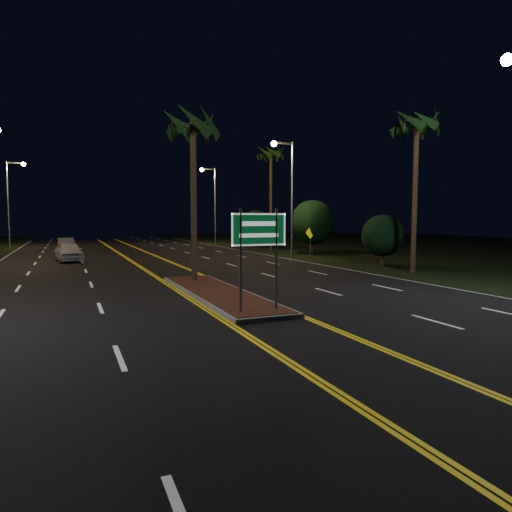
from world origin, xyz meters
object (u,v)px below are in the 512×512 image
highway_sign (259,239)px  streetlight_left_far (12,194)px  shrub_near (383,235)px  median_island (218,293)px  car_near (69,250)px  shrub_far (256,225)px  car_far (66,244)px  palm_median (193,125)px  streetlight_right_far (212,197)px  streetlight_right_mid (288,185)px  palm_right_far (271,155)px  palm_right_near (417,124)px  shrub_mid (313,222)px  warning_sign (310,237)px

highway_sign → streetlight_left_far: streetlight_left_far is taller
highway_sign → shrub_near: highway_sign is taller
median_island → car_near: bearing=106.6°
shrub_far → car_far: (-19.36, -0.36, -1.61)m
highway_sign → palm_median: bearing=90.0°
streetlight_right_far → palm_median: bearing=-108.6°
highway_sign → streetlight_right_mid: size_ratio=0.36×
streetlight_right_far → car_far: size_ratio=2.05×
highway_sign → streetlight_right_far: size_ratio=0.36×
palm_median → palm_right_far: size_ratio=0.81×
streetlight_right_far → shrub_far: size_ratio=2.27×
palm_median → streetlight_right_far: bearing=71.4°
shrub_near → car_far: (-19.06, 21.64, -1.22)m
highway_sign → palm_median: palm_median is taller
streetlight_right_mid → streetlight_right_far: 20.00m
shrub_near → palm_right_near: bearing=-104.0°
median_island → palm_right_near: palm_right_near is taller
shrub_near → car_near: size_ratio=0.67×
highway_sign → car_far: highway_sign is taller
shrub_mid → car_near: shrub_mid is taller
palm_right_far → shrub_far: 9.13m
streetlight_left_far → car_far: size_ratio=2.05×
shrub_mid → palm_right_far: bearing=101.3°
palm_right_near → shrub_near: 7.50m
car_near → palm_right_far: bearing=8.3°
palm_right_near → shrub_far: bearing=87.1°
shrub_near → car_far: 28.86m
streetlight_right_mid → car_far: streetlight_right_mid is taller
palm_right_near → streetlight_right_mid: bearing=98.9°
streetlight_left_far → streetlight_right_far: same height
palm_median → car_far: (-5.56, 25.14, -6.54)m
highway_sign → palm_right_far: palm_right_far is taller
palm_right_near → car_far: 32.24m
streetlight_right_mid → palm_right_far: size_ratio=0.87×
car_near → shrub_mid: bearing=-10.1°
palm_right_far → streetlight_left_far: bearing=149.1°
streetlight_left_far → shrub_far: 25.90m
palm_right_far → car_far: palm_right_far is taller
palm_right_far → car_far: 20.97m
streetlight_right_far → palm_median: 33.28m
streetlight_left_far → palm_median: (10.61, -33.50, 1.62)m
car_near → warning_sign: (18.36, -2.31, 0.74)m
streetlight_right_far → shrub_near: 28.39m
shrub_far → warning_sign: bearing=-93.4°
streetlight_right_mid → warning_sign: 4.78m
streetlight_right_mid → highway_sign: bearing=-118.9°
streetlight_left_far → streetlight_right_mid: bearing=-46.0°
streetlight_left_far → streetlight_right_mid: (21.23, -22.00, 0.00)m
streetlight_right_far → palm_right_far: size_ratio=0.87×
palm_right_near → car_far: bearing=125.2°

